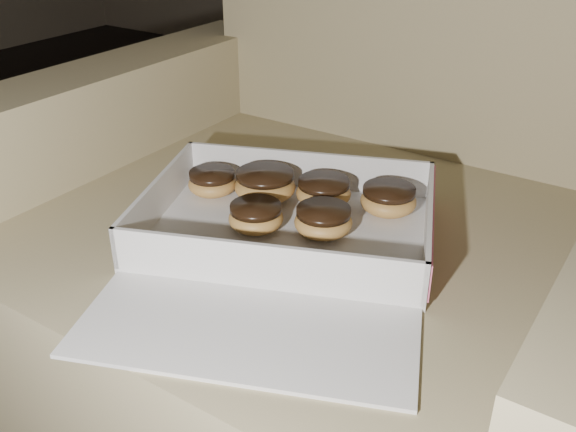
% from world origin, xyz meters
% --- Properties ---
extents(armchair, '(0.98, 0.83, 1.02)m').
position_xyz_m(armchair, '(0.93, 0.11, 0.32)').
color(armchair, '#857855').
rests_on(armchair, floor).
extents(bakery_box, '(0.51, 0.54, 0.06)m').
position_xyz_m(bakery_box, '(0.94, -0.06, 0.47)').
color(bakery_box, silver).
rests_on(bakery_box, armchair).
extents(donut_a, '(0.07, 0.07, 0.04)m').
position_xyz_m(donut_a, '(0.77, 0.00, 0.48)').
color(donut_a, '#BF8C42').
rests_on(donut_a, bakery_box).
extents(donut_b, '(0.08, 0.08, 0.04)m').
position_xyz_m(donut_b, '(0.97, -0.01, 0.49)').
color(donut_b, '#BF8C42').
rests_on(donut_b, bakery_box).
extents(donut_c, '(0.08, 0.08, 0.04)m').
position_xyz_m(donut_c, '(0.93, 0.07, 0.49)').
color(donut_c, '#BF8C42').
rests_on(donut_c, bakery_box).
extents(donut_d, '(0.08, 0.08, 0.04)m').
position_xyz_m(donut_d, '(1.02, 0.09, 0.49)').
color(donut_d, '#BF8C42').
rests_on(donut_d, bakery_box).
extents(donut_e, '(0.09, 0.09, 0.04)m').
position_xyz_m(donut_e, '(0.85, 0.03, 0.49)').
color(donut_e, '#BF8C42').
rests_on(donut_e, bakery_box).
extents(donut_f, '(0.07, 0.07, 0.04)m').
position_xyz_m(donut_f, '(0.89, -0.05, 0.48)').
color(donut_f, '#BF8C42').
rests_on(donut_f, bakery_box).
extents(crumb_a, '(0.01, 0.01, 0.00)m').
position_xyz_m(crumb_a, '(1.00, -0.12, 0.47)').
color(crumb_a, black).
rests_on(crumb_a, bakery_box).
extents(crumb_b, '(0.01, 0.01, 0.00)m').
position_xyz_m(crumb_b, '(0.83, -0.19, 0.47)').
color(crumb_b, black).
rests_on(crumb_b, bakery_box).
extents(crumb_c, '(0.01, 0.01, 0.00)m').
position_xyz_m(crumb_c, '(0.93, -0.14, 0.47)').
color(crumb_c, black).
rests_on(crumb_c, bakery_box).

